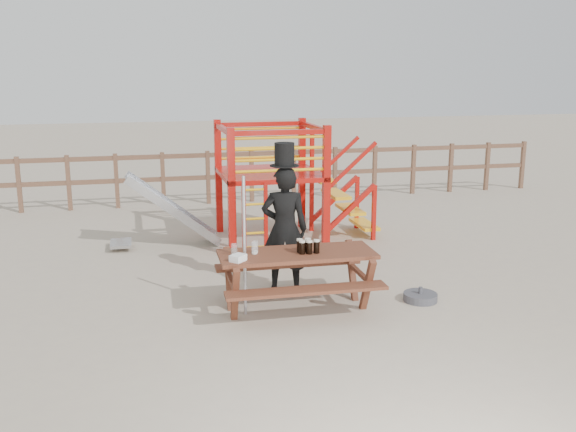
{
  "coord_description": "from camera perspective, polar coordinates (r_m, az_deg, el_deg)",
  "views": [
    {
      "loc": [
        -2.11,
        -7.3,
        3.03
      ],
      "look_at": [
        -0.15,
        0.8,
        1.09
      ],
      "focal_mm": 40.0,
      "sensor_mm": 36.0,
      "label": 1
    }
  ],
  "objects": [
    {
      "name": "man_with_hat",
      "position": [
        8.75,
        -0.31,
        -0.85
      ],
      "size": [
        0.72,
        0.56,
        2.05
      ],
      "rotation": [
        0.0,
        0.0,
        2.89
      ],
      "color": "black",
      "rests_on": "ground"
    },
    {
      "name": "paper_bag",
      "position": [
        7.72,
        -4.46,
        -3.74
      ],
      "size": [
        0.23,
        0.23,
        0.08
      ],
      "primitive_type": "cube",
      "rotation": [
        0.0,
        0.0,
        0.76
      ],
      "color": "white",
      "rests_on": "picnic_table"
    },
    {
      "name": "picnic_table",
      "position": [
        8.15,
        0.8,
        -5.13
      ],
      "size": [
        1.99,
        1.4,
        0.76
      ],
      "rotation": [
        0.0,
        0.0,
        -0.03
      ],
      "color": "brown",
      "rests_on": "ground"
    },
    {
      "name": "stout_pints",
      "position": [
        8.02,
        1.71,
        -2.7
      ],
      "size": [
        0.27,
        0.17,
        0.17
      ],
      "color": "black",
      "rests_on": "picnic_table"
    },
    {
      "name": "metal_pole",
      "position": [
        7.89,
        -3.88,
        -2.75
      ],
      "size": [
        0.04,
        0.04,
        1.76
      ],
      "primitive_type": "cylinder",
      "color": "#B2B2B7",
      "rests_on": "ground"
    },
    {
      "name": "parasol_base",
      "position": [
        8.75,
        11.67,
        -7.06
      ],
      "size": [
        0.45,
        0.45,
        0.19
      ],
      "color": "#3E3E44",
      "rests_on": "ground"
    },
    {
      "name": "playground_fort",
      "position": [
        11.28,
        -2.0,
        3.11
      ],
      "size": [
        4.71,
        1.84,
        2.1
      ],
      "color": "#AE120B",
      "rests_on": "ground"
    },
    {
      "name": "empty_glasses",
      "position": [
        7.99,
        -3.58,
        -2.92
      ],
      "size": [
        0.35,
        0.14,
        0.15
      ],
      "color": "silver",
      "rests_on": "picnic_table"
    },
    {
      "name": "ground",
      "position": [
        8.18,
        2.34,
        -8.63
      ],
      "size": [
        60.0,
        60.0,
        0.0
      ],
      "primitive_type": "plane",
      "color": "tan",
      "rests_on": "ground"
    },
    {
      "name": "back_fence",
      "position": [
        14.64,
        -5.19,
        4.04
      ],
      "size": [
        15.09,
        0.09,
        1.2
      ],
      "color": "brown",
      "rests_on": "ground"
    }
  ]
}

